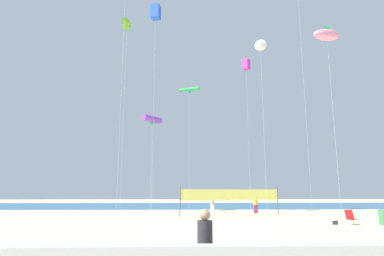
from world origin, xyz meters
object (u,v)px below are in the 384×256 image
object	(u,v)px
kite_violet_tube	(152,119)
kite_green_tube	(189,90)
beach_handbag	(335,223)
beachgoer_sage_shirt	(212,203)
mother_figure	(205,241)
kite_magenta_box	(246,65)
folding_beach_chair	(351,217)
beachgoer_mustard_shirt	(255,203)
trash_barrel	(384,217)
kite_blue_box	(156,12)
kite_pink_inflatable	(327,35)
kite_lime_delta	(127,24)
volleyball_net	(231,196)
kite_white_delta	(260,45)

from	to	relation	value
kite_violet_tube	kite_green_tube	bearing A→B (deg)	-4.58
beach_handbag	beachgoer_sage_shirt	bearing A→B (deg)	116.95
mother_figure	kite_magenta_box	distance (m)	29.73
mother_figure	kite_violet_tube	xyz separation A→B (m)	(-3.56, 25.06, 8.45)
folding_beach_chair	kite_green_tube	xyz separation A→B (m)	(-9.82, 12.18, 11.99)
kite_violet_tube	kite_magenta_box	bearing A→B (deg)	0.21
beachgoer_mustard_shirt	trash_barrel	bearing A→B (deg)	-51.01
mother_figure	beachgoer_mustard_shirt	bearing A→B (deg)	86.27
kite_magenta_box	kite_blue_box	distance (m)	10.97
kite_violet_tube	kite_pink_inflatable	distance (m)	18.14
kite_blue_box	trash_barrel	bearing A→B (deg)	-31.32
kite_lime_delta	kite_violet_tube	world-z (taller)	kite_lime_delta
folding_beach_chair	kite_green_tube	world-z (taller)	kite_green_tube
beachgoer_mustard_shirt	beachgoer_sage_shirt	world-z (taller)	beachgoer_mustard_shirt
mother_figure	trash_barrel	world-z (taller)	mother_figure
folding_beach_chair	trash_barrel	distance (m)	1.89
folding_beach_chair	volleyball_net	distance (m)	9.89
trash_barrel	kite_magenta_box	xyz separation A→B (m)	(-5.48, 13.01, 15.00)
folding_beach_chair	kite_lime_delta	size ratio (longest dim) A/B	0.04
kite_violet_tube	beachgoer_mustard_shirt	bearing A→B (deg)	-13.11
trash_barrel	kite_pink_inflatable	world-z (taller)	kite_pink_inflatable
mother_figure	beachgoer_sage_shirt	size ratio (longest dim) A/B	1.01
kite_white_delta	kite_violet_tube	distance (m)	13.76
beachgoer_mustard_shirt	kite_pink_inflatable	world-z (taller)	kite_pink_inflatable
beachgoer_mustard_shirt	beachgoer_sage_shirt	xyz separation A→B (m)	(-3.80, 2.42, -0.03)
volleyball_net	kite_magenta_box	xyz separation A→B (m)	(2.77, 5.10, 13.82)
kite_white_delta	kite_blue_box	distance (m)	11.89
kite_green_tube	trash_barrel	bearing A→B (deg)	-47.40
beachgoer_sage_shirt	kite_blue_box	size ratio (longest dim) A/B	0.08
kite_magenta_box	kite_violet_tube	world-z (taller)	kite_magenta_box
kite_white_delta	kite_magenta_box	bearing A→B (deg)	85.11
beach_handbag	kite_magenta_box	xyz separation A→B (m)	(-2.61, 12.61, 15.34)
trash_barrel	kite_lime_delta	bearing A→B (deg)	145.36
kite_lime_delta	kite_violet_tube	distance (m)	10.91
beach_handbag	beachgoer_mustard_shirt	bearing A→B (deg)	104.47
mother_figure	volleyball_net	bearing A→B (deg)	91.59
volleyball_net	kite_lime_delta	bearing A→B (deg)	154.64
beachgoer_mustard_shirt	kite_blue_box	world-z (taller)	kite_blue_box
kite_lime_delta	kite_blue_box	size ratio (longest dim) A/B	1.03
folding_beach_chair	beach_handbag	distance (m)	1.11
beach_handbag	kite_white_delta	xyz separation A→B (m)	(-3.41, 3.20, 13.29)
kite_white_delta	trash_barrel	bearing A→B (deg)	-29.76
beachgoer_sage_shirt	kite_green_tube	distance (m)	11.82
beach_handbag	kite_magenta_box	world-z (taller)	kite_magenta_box
beach_handbag	kite_blue_box	world-z (taller)	kite_blue_box
kite_violet_tube	mother_figure	bearing A→B (deg)	-81.91
kite_green_tube	kite_blue_box	distance (m)	8.34
beachgoer_sage_shirt	volleyball_net	xyz separation A→B (m)	(1.06, -5.16, 0.76)
mother_figure	kite_magenta_box	world-z (taller)	kite_magenta_box
beachgoer_mustard_shirt	trash_barrel	xyz separation A→B (m)	(5.52, -10.65, -0.45)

